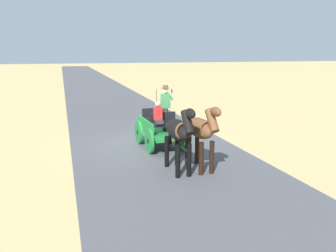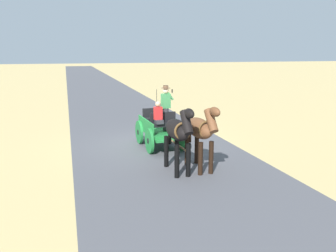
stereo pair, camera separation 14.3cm
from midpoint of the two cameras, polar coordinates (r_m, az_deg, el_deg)
The scene contains 5 objects.
ground_plane at distance 14.49m, azimuth -2.49°, elevation -2.92°, with size 200.00×200.00×0.00m, color tan.
road_surface at distance 14.49m, azimuth -2.49°, elevation -2.91°, with size 6.45×160.00×0.01m, color #4C4C51.
horse_drawn_carriage at distance 13.79m, azimuth -0.98°, elevation -0.21°, with size 1.51×4.51×2.50m.
horse_near_side at distance 11.05m, azimuth 5.73°, elevation -0.69°, with size 0.65×2.13×2.21m.
horse_off_side at distance 10.76m, azimuth 2.06°, elevation -0.99°, with size 0.59×2.13×2.21m.
Camera 2 is at (3.25, 13.61, 3.78)m, focal length 37.06 mm.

